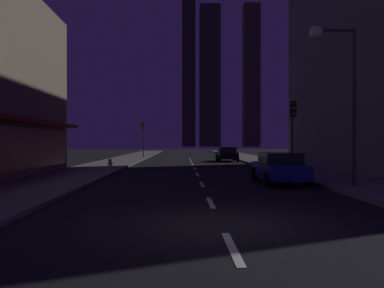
% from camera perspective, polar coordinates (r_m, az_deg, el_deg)
% --- Properties ---
extents(ground_plane, '(78.00, 136.00, 0.10)m').
position_cam_1_polar(ground_plane, '(40.90, -0.25, -2.50)').
color(ground_plane, black).
extents(sidewalk_right, '(4.00, 76.00, 0.15)m').
position_cam_1_polar(sidewalk_right, '(41.64, 9.44, -2.28)').
color(sidewalk_right, '#605E59').
rests_on(sidewalk_right, ground).
extents(sidewalk_left, '(4.00, 76.00, 0.15)m').
position_cam_1_polar(sidewalk_left, '(41.33, -10.00, -2.30)').
color(sidewalk_left, '#605E59').
rests_on(sidewalk_left, ground).
extents(lane_marking_center, '(0.16, 38.60, 0.01)m').
position_cam_1_polar(lane_marking_center, '(25.13, 0.56, -4.12)').
color(lane_marking_center, silver).
rests_on(lane_marking_center, ground).
extents(skyscraper_distant_tall, '(5.56, 5.41, 74.41)m').
position_cam_1_polar(skyscraper_distant_tall, '(164.86, -0.50, 12.63)').
color(skyscraper_distant_tall, '#312F25').
rests_on(skyscraper_distant_tall, ground).
extents(skyscraper_distant_mid, '(8.79, 6.26, 60.81)m').
position_cam_1_polar(skyscraper_distant_mid, '(165.62, 2.70, 10.18)').
color(skyscraper_distant_mid, '#373429').
rests_on(skyscraper_distant_mid, ground).
extents(skyscraper_distant_short, '(6.57, 5.35, 57.79)m').
position_cam_1_polar(skyscraper_distant_short, '(157.65, 8.93, 10.12)').
color(skyscraper_distant_short, '#3D3A2E').
rests_on(skyscraper_distant_short, ground).
extents(car_parked_near, '(1.98, 4.24, 1.45)m').
position_cam_1_polar(car_parked_near, '(18.01, 13.01, -3.52)').
color(car_parked_near, navy).
rests_on(car_parked_near, ground).
extents(car_parked_far, '(1.98, 4.24, 1.45)m').
position_cam_1_polar(car_parked_far, '(38.04, 5.29, -1.52)').
color(car_parked_far, black).
rests_on(car_parked_far, ground).
extents(fire_hydrant_far_left, '(0.42, 0.30, 0.65)m').
position_cam_1_polar(fire_hydrant_far_left, '(26.81, -12.26, -2.89)').
color(fire_hydrant_far_left, '#B2B2B2').
rests_on(fire_hydrant_far_left, sidewalk_left).
extents(traffic_light_near_right, '(0.32, 0.48, 4.20)m').
position_cam_1_polar(traffic_light_near_right, '(22.63, 14.97, 3.46)').
color(traffic_light_near_right, '#2D2D2D').
rests_on(traffic_light_near_right, sidewalk_right).
extents(traffic_light_far_left, '(0.32, 0.48, 4.20)m').
position_cam_1_polar(traffic_light_far_left, '(45.08, -7.37, 1.88)').
color(traffic_light_far_left, '#2D2D2D').
rests_on(traffic_light_far_left, sidewalk_left).
extents(street_lamp_right, '(1.96, 0.56, 6.58)m').
position_cam_1_polar(street_lamp_right, '(16.95, 20.69, 10.91)').
color(street_lamp_right, '#38383D').
rests_on(street_lamp_right, sidewalk_right).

